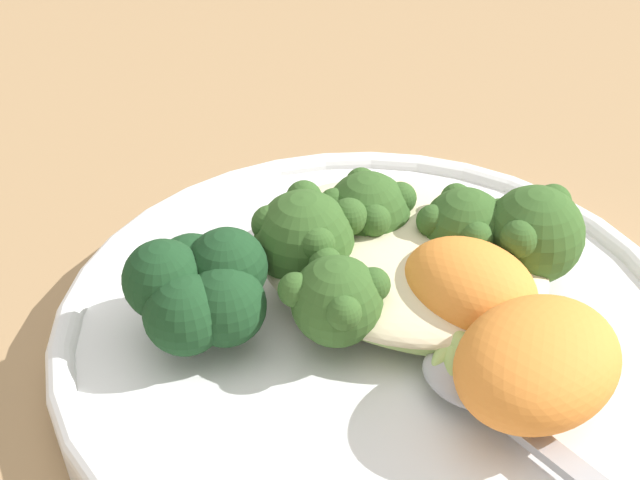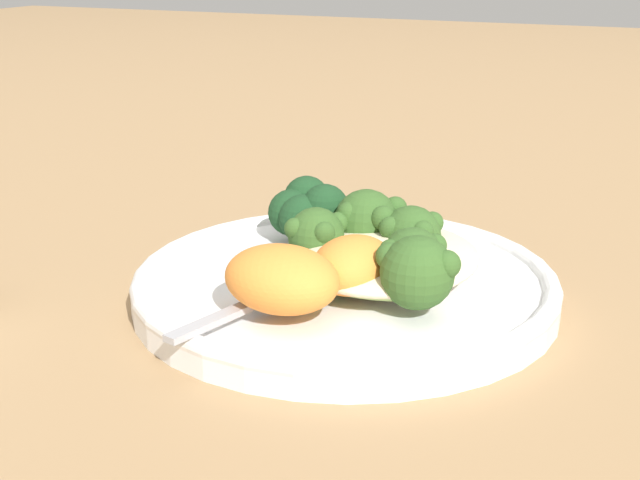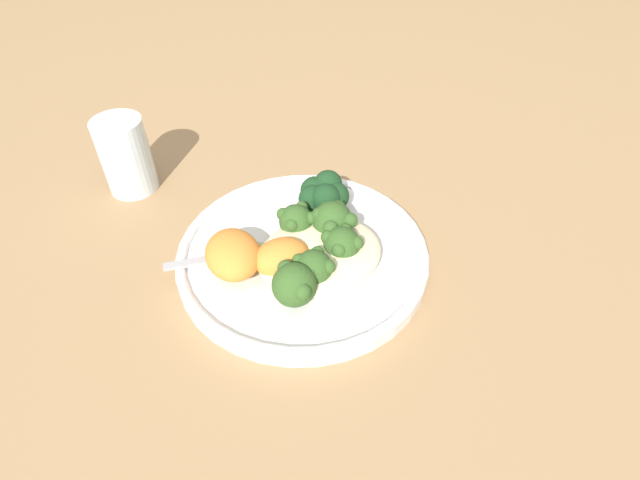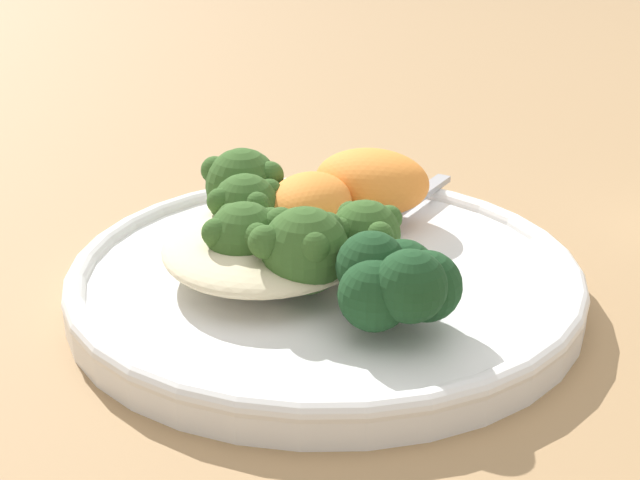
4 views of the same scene
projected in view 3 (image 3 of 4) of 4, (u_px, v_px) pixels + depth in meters
The scene contains 13 objects.
ground_plane at pixel (316, 256), 0.56m from camera, with size 4.00×4.00×0.00m, color #9E7A51.
plate at pixel (304, 256), 0.55m from camera, with size 0.27×0.27×0.02m.
quinoa_mound at pixel (320, 254), 0.52m from camera, with size 0.13×0.11×0.02m, color beige.
broccoli_stalk_0 at pixel (291, 282), 0.48m from camera, with size 0.04×0.11×0.04m.
broccoli_stalk_1 at pixel (307, 266), 0.49m from camera, with size 0.06×0.10×0.04m.
broccoli_stalk_2 at pixel (328, 246), 0.52m from camera, with size 0.11×0.08×0.04m.
broccoli_stalk_3 at pixel (326, 226), 0.53m from camera, with size 0.12×0.04×0.04m.
broccoli_stalk_4 at pixel (292, 225), 0.54m from camera, with size 0.09×0.05×0.04m.
sweet_potato_chunk_0 at pixel (233, 254), 0.51m from camera, with size 0.07×0.06×0.04m, color orange.
sweet_potato_chunk_1 at pixel (282, 257), 0.50m from camera, with size 0.06×0.05×0.03m, color orange.
kale_tuft at pixel (323, 194), 0.58m from camera, with size 0.06×0.06×0.04m.
spoon at pixel (240, 253), 0.53m from camera, with size 0.11×0.05×0.01m.
water_glass at pixel (126, 156), 0.62m from camera, with size 0.06×0.06×0.10m, color silver.
Camera 3 is at (0.19, 0.35, 0.40)m, focal length 28.00 mm.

